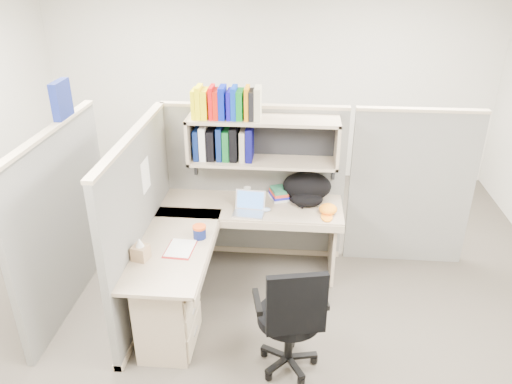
# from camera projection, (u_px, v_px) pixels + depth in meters

# --- Properties ---
(ground) EXTENTS (6.00, 6.00, 0.00)m
(ground) POSITION_uv_depth(u_px,v_px,m) (246.00, 304.00, 4.59)
(ground) COLOR #332F27
(ground) RESTS_ON ground
(room_shell) EXTENTS (6.00, 6.00, 6.00)m
(room_shell) POSITION_uv_depth(u_px,v_px,m) (244.00, 138.00, 3.88)
(room_shell) COLOR #B8B4A6
(room_shell) RESTS_ON ground
(cubicle) EXTENTS (3.79, 1.84, 1.95)m
(cubicle) POSITION_uv_depth(u_px,v_px,m) (211.00, 193.00, 4.63)
(cubicle) COLOR #5E5E5A
(cubicle) RESTS_ON ground
(desk) EXTENTS (1.74, 1.75, 0.73)m
(desk) POSITION_uv_depth(u_px,v_px,m) (193.00, 281.00, 4.17)
(desk) COLOR gray
(desk) RESTS_ON ground
(laptop) EXTENTS (0.31, 0.31, 0.20)m
(laptop) POSITION_uv_depth(u_px,v_px,m) (248.00, 204.00, 4.58)
(laptop) COLOR #B7B8BC
(laptop) RESTS_ON desk
(backpack) EXTENTS (0.57, 0.50, 0.28)m
(backpack) POSITION_uv_depth(u_px,v_px,m) (307.00, 189.00, 4.79)
(backpack) COLOR black
(backpack) RESTS_ON desk
(orange_cap) EXTENTS (0.20, 0.22, 0.09)m
(orange_cap) POSITION_uv_depth(u_px,v_px,m) (328.00, 209.00, 4.62)
(orange_cap) COLOR orange
(orange_cap) RESTS_ON desk
(snack_canister) EXTENTS (0.12, 0.12, 0.11)m
(snack_canister) POSITION_uv_depth(u_px,v_px,m) (200.00, 232.00, 4.22)
(snack_canister) COLOR #0D1750
(snack_canister) RESTS_ON desk
(tissue_box) EXTENTS (0.14, 0.14, 0.19)m
(tissue_box) POSITION_uv_depth(u_px,v_px,m) (140.00, 249.00, 3.92)
(tissue_box) COLOR tan
(tissue_box) RESTS_ON desk
(mouse) EXTENTS (0.11, 0.08, 0.04)m
(mouse) POSITION_uv_depth(u_px,v_px,m) (265.00, 209.00, 4.67)
(mouse) COLOR #8DA3C8
(mouse) RESTS_ON desk
(paper_cup) EXTENTS (0.09, 0.09, 0.11)m
(paper_cup) POSITION_uv_depth(u_px,v_px,m) (247.00, 192.00, 4.91)
(paper_cup) COLOR white
(paper_cup) RESTS_ON desk
(book_stack) EXTENTS (0.23, 0.26, 0.11)m
(book_stack) POSITION_uv_depth(u_px,v_px,m) (279.00, 193.00, 4.89)
(book_stack) COLOR slate
(book_stack) RESTS_ON desk
(loose_paper) EXTENTS (0.22, 0.29, 0.00)m
(loose_paper) POSITION_uv_depth(u_px,v_px,m) (180.00, 248.00, 4.10)
(loose_paper) COLOR white
(loose_paper) RESTS_ON desk
(task_chair) EXTENTS (0.57, 0.53, 1.02)m
(task_chair) POSITION_uv_depth(u_px,v_px,m) (290.00, 334.00, 3.72)
(task_chair) COLOR black
(task_chair) RESTS_ON ground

